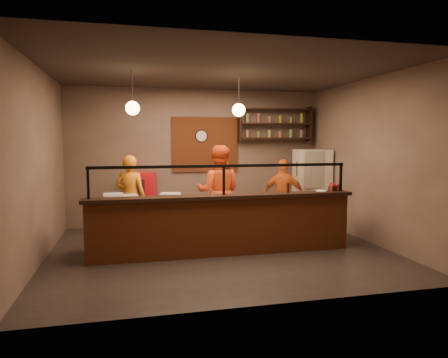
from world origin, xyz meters
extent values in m
plane|color=black|center=(0.00, 0.00, 0.00)|extent=(6.00, 6.00, 0.00)
plane|color=#332C28|center=(0.00, 0.00, 3.20)|extent=(6.00, 6.00, 0.00)
plane|color=#705E52|center=(0.00, 2.50, 1.60)|extent=(6.00, 0.00, 6.00)
plane|color=#705E52|center=(-3.00, 0.00, 1.60)|extent=(0.00, 5.00, 5.00)
plane|color=#705E52|center=(3.00, 0.00, 1.60)|extent=(0.00, 5.00, 5.00)
plane|color=#705E52|center=(0.00, -2.50, 1.60)|extent=(6.00, 0.00, 6.00)
cube|color=brown|center=(0.20, 2.47, 1.90)|extent=(1.60, 0.04, 1.30)
cube|color=brown|center=(0.00, -0.30, 0.50)|extent=(4.60, 0.25, 1.00)
cube|color=black|center=(0.00, -0.30, 1.03)|extent=(4.70, 0.37, 0.06)
cube|color=gray|center=(0.00, 0.20, 0.42)|extent=(4.60, 0.75, 0.85)
cube|color=white|center=(0.00, 0.20, 0.88)|extent=(4.60, 0.75, 0.05)
cube|color=white|center=(0.00, -0.30, 1.31)|extent=(4.40, 0.02, 0.50)
cube|color=black|center=(0.00, -0.30, 1.56)|extent=(4.50, 0.05, 0.05)
cube|color=black|center=(-2.22, -0.30, 1.31)|extent=(0.04, 0.04, 0.50)
cube|color=black|center=(0.00, -0.30, 1.31)|extent=(0.04, 0.04, 0.50)
cube|color=black|center=(2.22, -0.30, 1.31)|extent=(0.04, 0.04, 0.50)
cube|color=black|center=(1.90, 2.32, 2.05)|extent=(1.80, 0.28, 0.04)
cube|color=black|center=(1.90, 2.32, 2.40)|extent=(1.80, 0.28, 0.04)
cube|color=black|center=(1.90, 2.32, 2.75)|extent=(1.80, 0.28, 0.04)
cube|color=black|center=(1.00, 2.32, 2.40)|extent=(0.04, 0.28, 0.85)
cube|color=black|center=(2.80, 2.32, 2.40)|extent=(0.04, 0.28, 0.85)
cylinder|color=black|center=(0.10, 2.46, 2.10)|extent=(0.30, 0.04, 0.30)
cylinder|color=black|center=(-1.50, 0.20, 2.90)|extent=(0.01, 0.01, 0.60)
sphere|color=#F9D689|center=(-1.50, 0.20, 2.55)|extent=(0.24, 0.24, 0.24)
cylinder|color=black|center=(0.40, 0.20, 2.90)|extent=(0.01, 0.01, 0.60)
sphere|color=#F9D689|center=(0.40, 0.20, 2.55)|extent=(0.24, 0.24, 0.24)
imported|color=orange|center=(-1.57, 1.19, 0.85)|extent=(0.73, 0.60, 1.71)
imported|color=#CF4113|center=(0.19, 0.99, 0.95)|extent=(1.10, 0.96, 1.90)
imported|color=#CE5813|center=(1.67, 1.12, 0.80)|extent=(1.01, 0.73, 1.59)
cube|color=beige|center=(2.60, 1.69, 0.89)|extent=(0.80, 0.76, 1.78)
cube|color=red|center=(-1.29, 2.15, 0.64)|extent=(0.65, 0.62, 1.28)
cylinder|color=white|center=(0.16, 0.18, 0.91)|extent=(0.55, 0.55, 0.01)
cube|color=white|center=(-1.87, 0.27, 0.98)|extent=(0.34, 0.28, 0.17)
cube|color=silver|center=(-1.59, 0.27, 0.97)|extent=(0.32, 0.28, 0.14)
cube|color=white|center=(-0.89, 0.05, 0.98)|extent=(0.40, 0.36, 0.17)
cylinder|color=yellow|center=(-0.49, 0.18, 0.93)|extent=(0.33, 0.13, 0.06)
cube|color=black|center=(2.12, -0.24, 1.10)|extent=(0.18, 0.15, 0.09)
cylinder|color=black|center=(1.18, -0.31, 1.15)|extent=(0.05, 0.05, 0.18)
cylinder|color=white|center=(1.87, -0.24, 1.07)|extent=(0.25, 0.25, 0.01)
camera|label=1|loc=(-1.56, -6.94, 1.99)|focal=32.00mm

